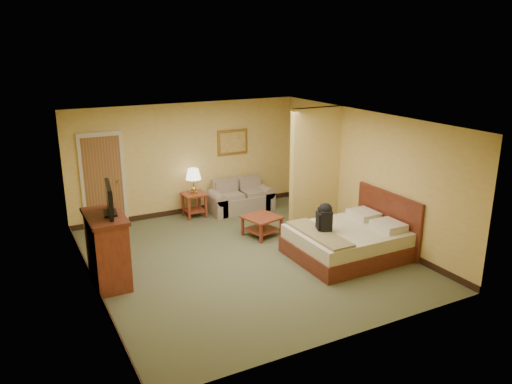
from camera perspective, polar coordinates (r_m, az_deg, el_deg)
floor at (r=9.48m, az=-1.20°, el=-7.55°), size 6.00×6.00×0.00m
ceiling at (r=8.74m, az=-1.30°, el=8.18°), size 6.00×6.00×0.00m
back_wall at (r=11.70m, az=-7.81°, el=3.75°), size 5.50×0.02×2.60m
left_wall at (r=8.24m, az=-18.64°, el=-2.57°), size 0.02×6.00×2.60m
right_wall at (r=10.49m, az=12.33°, el=2.00°), size 0.02×6.00×2.60m
partition at (r=10.85m, az=6.78°, el=2.76°), size 1.20×0.15×2.60m
door at (r=11.25m, az=-17.05°, el=1.22°), size 0.94×0.16×2.10m
baseboard at (r=12.03m, az=-7.56°, el=-2.02°), size 5.50×0.02×0.12m
loveseat at (r=12.02m, az=-1.78°, el=-0.94°), size 1.52×0.71×0.77m
side_table at (r=11.63m, az=-7.07°, el=-1.05°), size 0.51×0.51×0.56m
table_lamp at (r=11.45m, az=-7.18°, el=1.97°), size 0.35×0.35×0.58m
coffee_table at (r=10.41m, az=0.68°, el=-3.45°), size 0.81×0.81×0.43m
wall_picture at (r=12.04m, az=-2.69°, el=5.72°), size 0.79×0.04×0.61m
dresser at (r=8.69m, az=-16.63°, el=-6.25°), size 0.60×1.14×1.21m
tv at (r=8.42m, az=-16.43°, el=-0.89°), size 0.26×0.83×0.51m
bed at (r=9.64m, az=10.75°, el=-5.45°), size 2.06×1.75×1.13m
backpack at (r=9.21m, az=7.90°, el=-2.81°), size 0.31×0.37×0.55m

